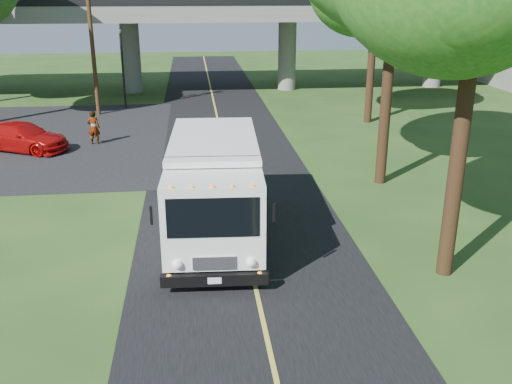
{
  "coord_description": "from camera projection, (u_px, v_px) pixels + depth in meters",
  "views": [
    {
      "loc": [
        -1.53,
        -12.95,
        7.8
      ],
      "look_at": [
        0.39,
        4.0,
        1.6
      ],
      "focal_mm": 40.0,
      "sensor_mm": 36.0,
      "label": 1
    }
  ],
  "objects": [
    {
      "name": "step_van",
      "position": [
        214.0,
        187.0,
        18.19
      ],
      "size": [
        3.19,
        7.78,
        3.21
      ],
      "rotation": [
        0.0,
        0.0,
        -0.05
      ],
      "color": "white",
      "rests_on": "ground"
    },
    {
      "name": "utility_pole",
      "position": [
        92.0,
        41.0,
        34.97
      ],
      "size": [
        1.6,
        0.26,
        9.0
      ],
      "color": "#472D19",
      "rests_on": "ground"
    },
    {
      "name": "road",
      "position": [
        231.0,
        180.0,
        24.26
      ],
      "size": [
        7.0,
        90.0,
        0.02
      ],
      "primitive_type": "cube",
      "color": "black",
      "rests_on": "ground"
    },
    {
      "name": "parking_lot",
      "position": [
        16.0,
        140.0,
        30.57
      ],
      "size": [
        16.0,
        18.0,
        0.01
      ],
      "primitive_type": "cube",
      "color": "black",
      "rests_on": "ground"
    },
    {
      "name": "pedestrian",
      "position": [
        94.0,
        128.0,
        29.41
      ],
      "size": [
        0.69,
        0.49,
        1.77
      ],
      "primitive_type": "imported",
      "rotation": [
        0.0,
        0.0,
        3.03
      ],
      "color": "gray",
      "rests_on": "ground"
    },
    {
      "name": "red_sedan",
      "position": [
        22.0,
        137.0,
        28.39
      ],
      "size": [
        5.17,
        3.77,
        1.39
      ],
      "primitive_type": "imported",
      "rotation": [
        0.0,
        0.0,
        1.14
      ],
      "color": "#AB0A0A",
      "rests_on": "ground"
    },
    {
      "name": "overpass",
      "position": [
        210.0,
        31.0,
        43.25
      ],
      "size": [
        54.0,
        10.0,
        7.3
      ],
      "color": "slate",
      "rests_on": "ground"
    },
    {
      "name": "traffic_signal",
      "position": [
        122.0,
        60.0,
        37.48
      ],
      "size": [
        0.18,
        0.22,
        5.2
      ],
      "color": "black",
      "rests_on": "ground"
    },
    {
      "name": "lane_line",
      "position": [
        231.0,
        179.0,
        24.25
      ],
      "size": [
        0.12,
        90.0,
        0.01
      ],
      "primitive_type": "cube",
      "color": "gold",
      "rests_on": "road"
    },
    {
      "name": "ground",
      "position": [
        259.0,
        302.0,
        14.92
      ],
      "size": [
        120.0,
        120.0,
        0.0
      ],
      "primitive_type": "plane",
      "color": "#244318",
      "rests_on": "ground"
    }
  ]
}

